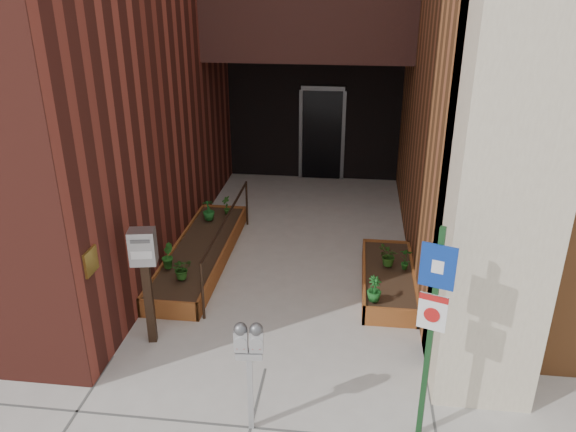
% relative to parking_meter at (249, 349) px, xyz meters
% --- Properties ---
extents(ground, '(80.00, 80.00, 0.00)m').
position_rel_parking_meter_xyz_m(ground, '(-0.01, 0.99, -1.05)').
color(ground, '#9E9991').
rests_on(ground, ground).
extents(planter_left, '(0.90, 3.60, 0.30)m').
position_rel_parking_meter_xyz_m(planter_left, '(-1.56, 3.69, -0.91)').
color(planter_left, brown).
rests_on(planter_left, ground).
extents(planter_right, '(0.80, 2.20, 0.30)m').
position_rel_parking_meter_xyz_m(planter_right, '(1.59, 3.19, -0.91)').
color(planter_right, brown).
rests_on(planter_right, ground).
extents(handrail, '(0.04, 3.34, 0.90)m').
position_rel_parking_meter_xyz_m(handrail, '(-1.06, 3.64, -0.30)').
color(handrail, black).
rests_on(handrail, ground).
extents(parking_meter, '(0.31, 0.15, 1.35)m').
position_rel_parking_meter_xyz_m(parking_meter, '(0.00, 0.00, 0.00)').
color(parking_meter, '#B2B2B4').
rests_on(parking_meter, ground).
extents(sign_post, '(0.32, 0.13, 2.45)m').
position_rel_parking_meter_xyz_m(sign_post, '(1.80, 0.12, 0.46)').
color(sign_post, '#163E1C').
rests_on(sign_post, ground).
extents(payment_dropbox, '(0.37, 0.30, 1.64)m').
position_rel_parking_meter_xyz_m(payment_dropbox, '(-1.60, 1.39, 0.14)').
color(payment_dropbox, black).
rests_on(payment_dropbox, ground).
extents(shrub_left_a, '(0.41, 0.41, 0.33)m').
position_rel_parking_meter_xyz_m(shrub_left_a, '(-1.53, 2.57, -0.58)').
color(shrub_left_a, '#215117').
rests_on(shrub_left_a, planter_left).
extents(shrub_left_b, '(0.28, 0.28, 0.40)m').
position_rel_parking_meter_xyz_m(shrub_left_b, '(-1.86, 2.88, -0.55)').
color(shrub_left_b, '#20621C').
rests_on(shrub_left_b, planter_left).
extents(shrub_left_c, '(0.28, 0.28, 0.40)m').
position_rel_parking_meter_xyz_m(shrub_left_c, '(-1.68, 4.77, -0.55)').
color(shrub_left_c, '#1B6122').
rests_on(shrub_left_c, planter_left).
extents(shrub_left_d, '(0.26, 0.26, 0.35)m').
position_rel_parking_meter_xyz_m(shrub_left_d, '(-1.42, 5.09, -0.57)').
color(shrub_left_d, '#204E16').
rests_on(shrub_left_d, planter_left).
extents(shrub_right_a, '(0.29, 0.29, 0.37)m').
position_rel_parking_meter_xyz_m(shrub_right_a, '(1.34, 2.29, -0.56)').
color(shrub_right_a, '#195A1F').
rests_on(shrub_right_a, planter_right).
extents(shrub_right_b, '(0.22, 0.22, 0.37)m').
position_rel_parking_meter_xyz_m(shrub_right_b, '(1.84, 3.27, -0.56)').
color(shrub_right_b, '#19571A').
rests_on(shrub_right_b, planter_right).
extents(shrub_right_c, '(0.42, 0.42, 0.34)m').
position_rel_parking_meter_xyz_m(shrub_right_c, '(1.58, 3.35, -0.57)').
color(shrub_right_c, '#245017').
rests_on(shrub_right_c, planter_right).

